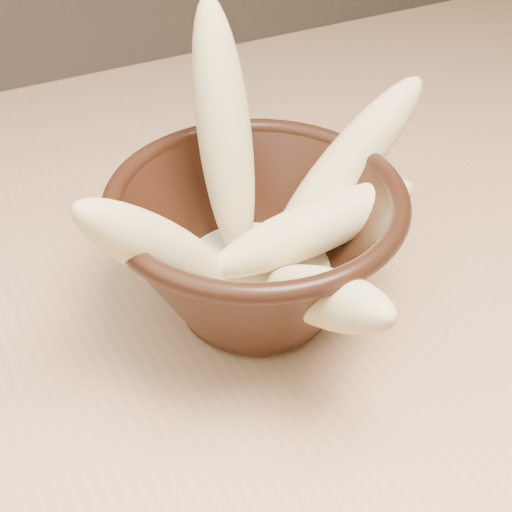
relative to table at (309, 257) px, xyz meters
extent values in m
cube|color=tan|center=(0.00, 0.00, 0.06)|extent=(1.20, 0.80, 0.04)
cylinder|color=tan|center=(0.54, 0.34, -0.32)|extent=(0.05, 0.05, 0.71)
cylinder|color=black|center=(-0.13, -0.13, 0.09)|extent=(0.10, 0.10, 0.01)
cylinder|color=black|center=(-0.13, -0.13, 0.11)|extent=(0.10, 0.10, 0.01)
torus|color=black|center=(-0.13, -0.13, 0.20)|extent=(0.23, 0.23, 0.02)
cylinder|color=beige|center=(-0.13, -0.13, 0.12)|extent=(0.13, 0.13, 0.02)
ellipsoid|color=#DCD182|center=(-0.13, -0.07, 0.22)|extent=(0.06, 0.12, 0.21)
ellipsoid|color=#DCD182|center=(-0.21, -0.14, 0.19)|extent=(0.15, 0.06, 0.15)
ellipsoid|color=#DCD182|center=(-0.04, -0.10, 0.19)|extent=(0.17, 0.06, 0.15)
ellipsoid|color=#DCD182|center=(-0.09, -0.14, 0.16)|extent=(0.19, 0.05, 0.07)
ellipsoid|color=#DCD182|center=(-0.12, -0.21, 0.16)|extent=(0.05, 0.16, 0.11)
camera|label=1|loc=(-0.33, -0.52, 0.50)|focal=50.00mm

